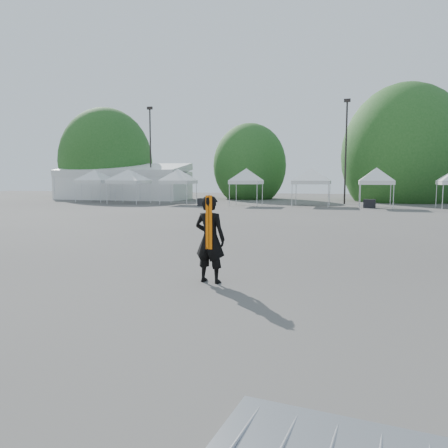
# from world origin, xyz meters

# --- Properties ---
(ground) EXTENTS (120.00, 120.00, 0.00)m
(ground) POSITION_xyz_m (0.00, 0.00, 0.00)
(ground) COLOR #474442
(ground) RESTS_ON ground
(marquee) EXTENTS (15.00, 6.25, 4.23)m
(marquee) POSITION_xyz_m (-22.00, 35.00, 1.97)
(marquee) COLOR white
(marquee) RESTS_ON ground
(light_pole_west) EXTENTS (0.60, 0.25, 10.30)m
(light_pole_west) POSITION_xyz_m (-18.00, 34.00, 5.77)
(light_pole_west) COLOR black
(light_pole_west) RESTS_ON ground
(light_pole_east) EXTENTS (0.60, 0.25, 9.80)m
(light_pole_east) POSITION_xyz_m (3.00, 32.00, 5.52)
(light_pole_east) COLOR black
(light_pole_east) RESTS_ON ground
(tree_far_w) EXTENTS (4.80, 4.80, 7.30)m
(tree_far_w) POSITION_xyz_m (-26.00, 38.00, 4.54)
(tree_far_w) COLOR #382314
(tree_far_w) RESTS_ON ground
(tree_mid_w) EXTENTS (4.16, 4.16, 6.33)m
(tree_mid_w) POSITION_xyz_m (-8.00, 40.00, 3.93)
(tree_mid_w) COLOR #382314
(tree_mid_w) RESTS_ON ground
(tree_mid_e) EXTENTS (5.12, 5.12, 7.79)m
(tree_mid_e) POSITION_xyz_m (9.00, 39.00, 4.84)
(tree_mid_e) COLOR #382314
(tree_mid_e) RESTS_ON ground
(tent_a) EXTENTS (4.39, 4.39, 3.88)m
(tent_a) POSITION_xyz_m (-21.94, 28.98, 3.06)
(tent_a) COLOR silver
(tent_a) RESTS_ON ground
(tent_b) EXTENTS (4.65, 4.65, 3.88)m
(tent_b) POSITION_xyz_m (-17.24, 27.40, 3.06)
(tent_b) COLOR silver
(tent_b) RESTS_ON ground
(tent_c) EXTENTS (4.06, 4.06, 3.88)m
(tent_c) POSITION_xyz_m (-12.13, 27.52, 3.06)
(tent_c) COLOR silver
(tent_c) RESTS_ON ground
(tent_d) EXTENTS (3.79, 3.79, 3.88)m
(tent_d) POSITION_xyz_m (-5.51, 27.27, 3.06)
(tent_d) COLOR silver
(tent_d) RESTS_ON ground
(tent_e) EXTENTS (4.60, 4.60, 3.88)m
(tent_e) POSITION_xyz_m (0.19, 28.22, 3.06)
(tent_e) COLOR silver
(tent_e) RESTS_ON ground
(tent_f) EXTENTS (3.86, 3.86, 3.88)m
(tent_f) POSITION_xyz_m (5.51, 27.09, 3.06)
(tent_f) COLOR silver
(tent_f) RESTS_ON ground
(man) EXTENTS (0.82, 0.61, 2.06)m
(man) POSITION_xyz_m (0.16, -1.42, 1.03)
(man) COLOR black
(man) RESTS_ON ground
(crate_west) EXTENTS (1.08, 0.98, 0.68)m
(crate_west) POSITION_xyz_m (-9.01, 25.62, 0.34)
(crate_west) COLOR black
(crate_west) RESTS_ON ground
(crate_mid) EXTENTS (1.01, 0.84, 0.71)m
(crate_mid) POSITION_xyz_m (5.04, 26.96, 0.36)
(crate_mid) COLOR black
(crate_mid) RESTS_ON ground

